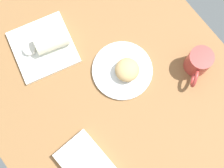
# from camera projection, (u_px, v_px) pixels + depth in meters

# --- Properties ---
(dining_table) EXTENTS (1.10, 0.90, 0.04)m
(dining_table) POSITION_uv_depth(u_px,v_px,m) (100.00, 78.00, 1.25)
(dining_table) COLOR olive
(dining_table) RESTS_ON ground
(round_plate) EXTENTS (0.22, 0.22, 0.01)m
(round_plate) POSITION_uv_depth(u_px,v_px,m) (122.00, 70.00, 1.23)
(round_plate) COLOR white
(round_plate) RESTS_ON dining_table
(scone_pastry) EXTENTS (0.12, 0.12, 0.06)m
(scone_pastry) POSITION_uv_depth(u_px,v_px,m) (127.00, 70.00, 1.19)
(scone_pastry) COLOR tan
(scone_pastry) RESTS_ON round_plate
(square_plate) EXTENTS (0.26, 0.26, 0.02)m
(square_plate) POSITION_uv_depth(u_px,v_px,m) (43.00, 47.00, 1.25)
(square_plate) COLOR white
(square_plate) RESTS_ON dining_table
(sauce_cup) EXTENTS (0.05, 0.05, 0.02)m
(sauce_cup) POSITION_uv_depth(u_px,v_px,m) (29.00, 49.00, 1.23)
(sauce_cup) COLOR silver
(sauce_cup) RESTS_ON square_plate
(breakfast_wrap) EXTENTS (0.10, 0.13, 0.07)m
(breakfast_wrap) POSITION_uv_depth(u_px,v_px,m) (51.00, 40.00, 1.21)
(breakfast_wrap) COLOR beige
(breakfast_wrap) RESTS_ON square_plate
(book_stack) EXTENTS (0.21, 0.15, 0.03)m
(book_stack) POSITION_uv_depth(u_px,v_px,m) (87.00, 165.00, 1.15)
(book_stack) COLOR silver
(book_stack) RESTS_ON dining_table
(coffee_mug) EXTENTS (0.11, 0.12, 0.10)m
(coffee_mug) POSITION_uv_depth(u_px,v_px,m) (198.00, 63.00, 1.19)
(coffee_mug) COLOR #B23833
(coffee_mug) RESTS_ON dining_table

